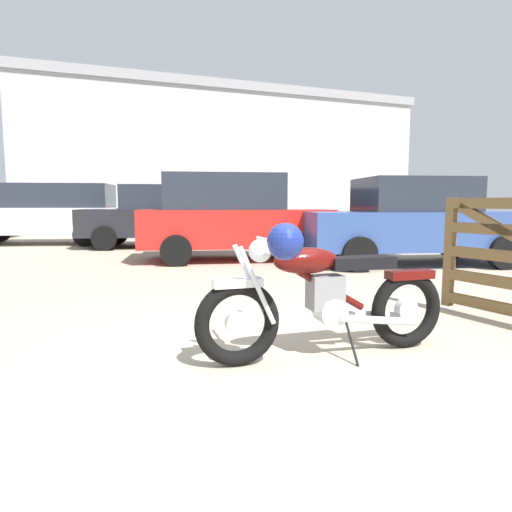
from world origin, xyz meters
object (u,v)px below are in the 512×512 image
vintage_motorcycle (323,295)px  silver_sedan_mid (412,221)px  white_estate_far (232,216)px  dark_sedan_left (161,216)px  pale_sedan_back (214,210)px  red_hatchback_near (43,212)px

vintage_motorcycle → silver_sedan_mid: (4.05, 4.36, 0.34)m
vintage_motorcycle → white_estate_far: white_estate_far is taller
dark_sedan_left → white_estate_far: bearing=-61.2°
pale_sedan_back → white_estate_far: size_ratio=1.18×
white_estate_far → silver_sedan_mid: bearing=-18.0°
white_estate_far → vintage_motorcycle: bearing=-87.8°
vintage_motorcycle → white_estate_far: bearing=-97.8°
silver_sedan_mid → vintage_motorcycle: bearing=-121.6°
vintage_motorcycle → pale_sedan_back: bearing=-98.7°
white_estate_far → pale_sedan_back: bearing=90.6°
vintage_motorcycle → pale_sedan_back: size_ratio=0.43×
vintage_motorcycle → silver_sedan_mid: silver_sedan_mid is taller
red_hatchback_near → silver_sedan_mid: bearing=148.2°
dark_sedan_left → red_hatchback_near: (-3.19, 1.87, 0.10)m
vintage_motorcycle → dark_sedan_left: dark_sedan_left is taller
dark_sedan_left → pale_sedan_back: pale_sedan_back is taller
silver_sedan_mid → red_hatchback_near: size_ratio=0.90×
silver_sedan_mid → white_estate_far: 3.61m
pale_sedan_back → white_estate_far: white_estate_far is taller
silver_sedan_mid → red_hatchback_near: (-7.46, 6.97, 0.10)m
vintage_motorcycle → white_estate_far: 6.15m
vintage_motorcycle → dark_sedan_left: (-0.22, 9.46, 0.34)m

